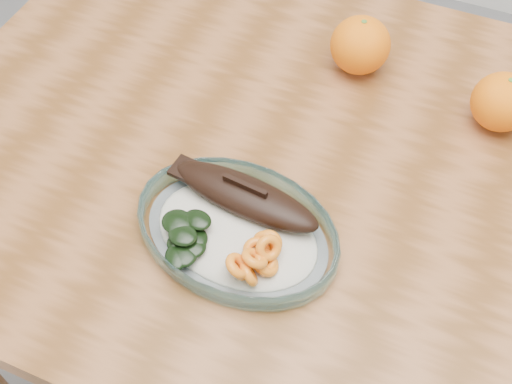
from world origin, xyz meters
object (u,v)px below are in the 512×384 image
dining_table (332,212)px  plated_meal (237,228)px  orange_right (502,102)px  orange_left (360,45)px

dining_table → plated_meal: 0.21m
orange_right → orange_left: bearing=171.0°
orange_left → orange_right: 0.22m
dining_table → orange_left: orange_left is taller
orange_right → dining_table: bearing=-136.3°
dining_table → orange_right: 0.28m
dining_table → plated_meal: plated_meal is taller
dining_table → orange_left: bearing=101.2°
plated_meal → orange_left: size_ratio=5.83×
orange_left → dining_table: bearing=-78.8°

